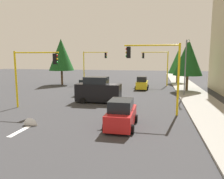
# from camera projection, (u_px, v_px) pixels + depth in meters

# --- Properties ---
(ground_plane) EXTENTS (120.00, 120.00, 0.00)m
(ground_plane) POSITION_uv_depth(u_px,v_px,m) (106.00, 99.00, 25.69)
(ground_plane) COLOR #353538
(sidewalk_kerb) EXTENTS (80.00, 4.00, 0.15)m
(sidewalk_kerb) POSITION_uv_depth(u_px,v_px,m) (193.00, 94.00, 28.43)
(sidewalk_kerb) COLOR gray
(sidewalk_kerb) RESTS_ON ground
(lane_arrow_near) EXTENTS (2.40, 1.10, 1.10)m
(lane_arrow_near) POSITION_uv_depth(u_px,v_px,m) (26.00, 128.00, 15.13)
(lane_arrow_near) COLOR silver
(lane_arrow_near) RESTS_ON ground
(traffic_signal_far_right) EXTENTS (0.36, 4.59, 5.94)m
(traffic_signal_far_right) POSITION_uv_depth(u_px,v_px,m) (93.00, 61.00, 39.81)
(traffic_signal_far_right) COLOR yellow
(traffic_signal_far_right) RESTS_ON ground
(traffic_signal_near_left) EXTENTS (0.36, 4.59, 5.98)m
(traffic_signal_near_left) POSITION_uv_depth(u_px,v_px,m) (157.00, 65.00, 18.12)
(traffic_signal_near_left) COLOR yellow
(traffic_signal_near_left) RESTS_ON ground
(traffic_signal_near_right) EXTENTS (0.36, 4.59, 5.43)m
(traffic_signal_near_right) POSITION_uv_depth(u_px,v_px,m) (33.00, 68.00, 20.45)
(traffic_signal_near_right) COLOR yellow
(traffic_signal_near_right) RESTS_ON ground
(traffic_signal_far_left) EXTENTS (0.36, 4.59, 5.91)m
(traffic_signal_far_left) POSITION_uv_depth(u_px,v_px,m) (157.00, 62.00, 37.52)
(traffic_signal_far_left) COLOR yellow
(traffic_signal_far_left) RESTS_ON ground
(street_lamp_curbside) EXTENTS (2.15, 0.28, 7.00)m
(street_lamp_curbside) POSITION_uv_depth(u_px,v_px,m) (186.00, 62.00, 26.73)
(street_lamp_curbside) COLOR slate
(street_lamp_curbside) RESTS_ON ground
(tree_roadside_far) EXTENTS (3.39, 3.39, 6.16)m
(tree_roadside_far) POSITION_uv_depth(u_px,v_px,m) (178.00, 62.00, 40.66)
(tree_roadside_far) COLOR brown
(tree_roadside_far) RESTS_ON ground
(tree_opposite_side) EXTENTS (4.44, 4.44, 8.12)m
(tree_opposite_side) POSITION_uv_depth(u_px,v_px,m) (61.00, 55.00, 38.75)
(tree_opposite_side) COLOR brown
(tree_opposite_side) RESTS_ON ground
(tree_roadside_mid) EXTENTS (4.05, 4.05, 7.40)m
(tree_roadside_mid) POSITION_uv_depth(u_px,v_px,m) (188.00, 57.00, 30.75)
(tree_roadside_mid) COLOR brown
(tree_roadside_mid) RESTS_ON ground
(delivery_van_black) EXTENTS (2.22, 4.80, 2.77)m
(delivery_van_black) POSITION_uv_depth(u_px,v_px,m) (98.00, 91.00, 23.66)
(delivery_van_black) COLOR black
(delivery_van_black) RESTS_ON ground
(car_yellow) EXTENTS (3.74, 1.96, 1.98)m
(car_yellow) POSITION_uv_depth(u_px,v_px,m) (142.00, 83.00, 33.61)
(car_yellow) COLOR yellow
(car_yellow) RESTS_ON ground
(car_green) EXTENTS (3.75, 2.08, 1.98)m
(car_green) POSITION_uv_depth(u_px,v_px,m) (87.00, 87.00, 28.99)
(car_green) COLOR #1E7238
(car_green) RESTS_ON ground
(car_red) EXTENTS (3.99, 2.03, 1.98)m
(car_red) POSITION_uv_depth(u_px,v_px,m) (121.00, 115.00, 15.17)
(car_red) COLOR red
(car_red) RESTS_ON ground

